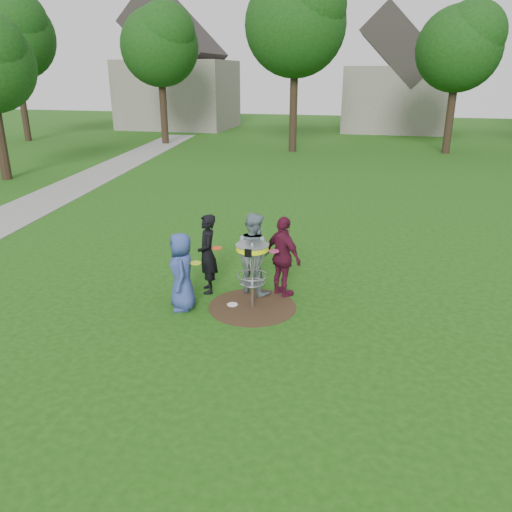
% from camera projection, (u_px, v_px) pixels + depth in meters
% --- Properties ---
extents(ground, '(100.00, 100.00, 0.00)m').
position_uv_depth(ground, '(252.00, 307.00, 10.20)').
color(ground, '#19470F').
rests_on(ground, ground).
extents(dirt_patch, '(1.80, 1.80, 0.01)m').
position_uv_depth(dirt_patch, '(252.00, 307.00, 10.20)').
color(dirt_patch, '#47331E').
rests_on(dirt_patch, ground).
extents(concrete_path, '(7.75, 39.92, 0.02)m').
position_uv_depth(concrete_path, '(58.00, 193.00, 19.75)').
color(concrete_path, '#9E9E99').
rests_on(concrete_path, ground).
extents(player_blue, '(0.76, 0.91, 1.59)m').
position_uv_depth(player_blue, '(182.00, 272.00, 9.88)').
color(player_blue, '#32448C').
rests_on(player_blue, ground).
extents(player_black, '(0.63, 0.74, 1.73)m').
position_uv_depth(player_black, '(207.00, 254.00, 10.63)').
color(player_black, black).
rests_on(player_black, ground).
extents(player_grey, '(1.06, 0.96, 1.77)m').
position_uv_depth(player_grey, '(253.00, 253.00, 10.63)').
color(player_grey, slate).
rests_on(player_grey, ground).
extents(player_maroon, '(1.06, 0.97, 1.74)m').
position_uv_depth(player_maroon, '(283.00, 257.00, 10.45)').
color(player_maroon, '#56132B').
rests_on(player_maroon, ground).
extents(disc_on_grass, '(0.22, 0.22, 0.02)m').
position_uv_depth(disc_on_grass, '(232.00, 305.00, 10.27)').
color(disc_on_grass, white).
rests_on(disc_on_grass, ground).
extents(disc_golf_basket, '(0.66, 0.67, 1.38)m').
position_uv_depth(disc_golf_basket, '(252.00, 260.00, 9.85)').
color(disc_golf_basket, '#9EA0A5').
rests_on(disc_golf_basket, ground).
extents(held_discs, '(1.63, 1.02, 0.13)m').
position_uv_depth(held_discs, '(235.00, 252.00, 10.18)').
color(held_discs, '#D2DE18').
rests_on(held_discs, ground).
extents(tree_row, '(51.20, 17.42, 9.90)m').
position_uv_depth(tree_row, '(356.00, 39.00, 26.78)').
color(tree_row, '#38281C').
rests_on(tree_row, ground).
extents(house_row, '(44.50, 10.65, 11.62)m').
position_uv_depth(house_row, '(422.00, 78.00, 37.80)').
color(house_row, gray).
rests_on(house_row, ground).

